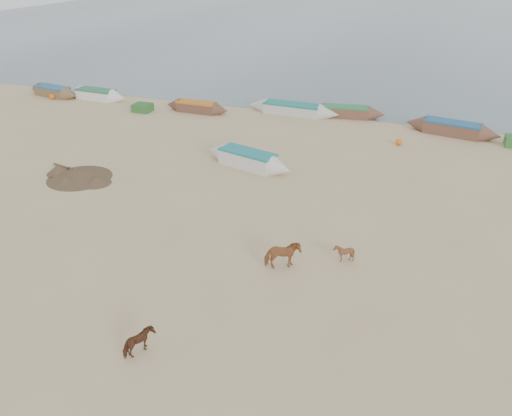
{
  "coord_description": "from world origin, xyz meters",
  "views": [
    {
      "loc": [
        6.73,
        -14.94,
        11.51
      ],
      "look_at": [
        0.0,
        4.0,
        1.0
      ],
      "focal_mm": 35.0,
      "sensor_mm": 36.0,
      "label": 1
    }
  ],
  "objects": [
    {
      "name": "beach_clutter",
      "position": [
        3.89,
        19.99,
        0.3
      ],
      "size": [
        48.08,
        5.78,
        0.64
      ],
      "color": "#2D602B",
      "rests_on": "ground"
    },
    {
      "name": "near_canoe",
      "position": [
        -2.88,
        10.63,
        0.49
      ],
      "size": [
        6.04,
        2.79,
        0.98
      ],
      "primitive_type": null,
      "rotation": [
        0.0,
        0.0,
        -0.27
      ],
      "color": "silver",
      "rests_on": "ground"
    },
    {
      "name": "ground",
      "position": [
        0.0,
        0.0,
        0.0
      ],
      "size": [
        140.0,
        140.0,
        0.0
      ],
      "primitive_type": "plane",
      "color": "tan",
      "rests_on": "ground"
    },
    {
      "name": "calf_front",
      "position": [
        4.34,
        2.54,
        0.4
      ],
      "size": [
        0.86,
        0.81,
        0.8
      ],
      "primitive_type": "imported",
      "rotation": [
        0.0,
        0.0,
        -1.82
      ],
      "color": "brown",
      "rests_on": "ground"
    },
    {
      "name": "waterline_canoes",
      "position": [
        -1.13,
        20.86,
        0.42
      ],
      "size": [
        57.56,
        4.56,
        0.93
      ],
      "color": "brown",
      "rests_on": "ground"
    },
    {
      "name": "calf_right",
      "position": [
        -0.73,
        -4.9,
        0.45
      ],
      "size": [
        0.78,
        0.91,
        0.9
      ],
      "primitive_type": "imported",
      "rotation": [
        0.0,
        0.0,
        1.58
      ],
      "color": "#522D1A",
      "rests_on": "ground"
    },
    {
      "name": "cow_adult",
      "position": [
        2.11,
        1.22,
        0.6
      ],
      "size": [
        1.56,
        1.26,
        1.2
      ],
      "primitive_type": "imported",
      "rotation": [
        0.0,
        0.0,
        2.08
      ],
      "color": "#995D32",
      "rests_on": "ground"
    },
    {
      "name": "debris_pile",
      "position": [
        -11.23,
        5.92,
        0.23
      ],
      "size": [
        4.66,
        4.66,
        0.46
      ],
      "primitive_type": "cone",
      "rotation": [
        0.0,
        0.0,
        0.37
      ],
      "color": "brown",
      "rests_on": "ground"
    },
    {
      "name": "sea",
      "position": [
        0.0,
        82.0,
        0.01
      ],
      "size": [
        160.0,
        160.0,
        0.0
      ],
      "primitive_type": "plane",
      "color": "slate",
      "rests_on": "ground"
    }
  ]
}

